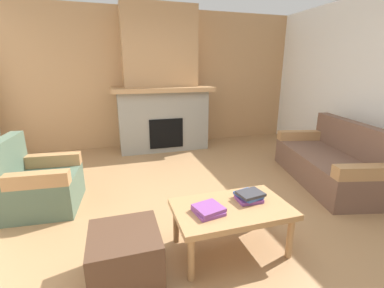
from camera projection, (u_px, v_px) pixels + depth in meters
The scene contains 9 objects.
ground at pixel (206, 210), 3.01m from camera, with size 9.00×9.00×0.00m, color #9E754C.
wall_back_wood_panel at pixel (158, 80), 5.38m from camera, with size 6.00×0.12×2.70m, color tan.
fireplace at pixel (161, 90), 5.09m from camera, with size 1.90×0.82×2.70m.
couch at pixel (332, 162), 3.71m from camera, with size 1.25×1.95×0.85m.
armchair at pixel (38, 184), 2.98m from camera, with size 0.82×0.82×0.85m.
coffee_table at pixel (232, 212), 2.26m from camera, with size 1.00×0.60×0.43m.
ottoman at pixel (126, 255), 1.98m from camera, with size 0.52×0.52×0.40m, color #4C3323.
book_stack_near_edge at pixel (208, 210), 2.13m from camera, with size 0.26×0.25×0.06m.
book_stack_center at pixel (249, 196), 2.33m from camera, with size 0.24×0.25×0.08m.
Camera 1 is at (-0.94, -2.51, 1.57)m, focal length 24.36 mm.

